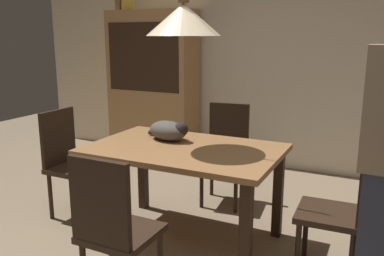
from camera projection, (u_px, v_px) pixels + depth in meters
The scene contains 11 objects.
back_wall at pixel (264, 44), 4.76m from camera, with size 6.40×0.10×2.90m, color beige.
dining_table at pixel (184, 160), 3.03m from camera, with size 1.40×0.90×0.75m.
chair_right_side at pixel (343, 204), 2.58m from camera, with size 0.41×0.41×0.93m.
chair_left_side at pixel (69, 158), 3.54m from camera, with size 0.40×0.40×0.93m.
chair_far_back at pixel (226, 149), 3.83m from camera, with size 0.44×0.44×0.93m.
chair_near_front at pixel (113, 226), 2.29m from camera, with size 0.40×0.40×0.93m.
cat_sleeping at pixel (169, 130), 3.19m from camera, with size 0.40×0.30×0.16m.
pendant_lamp at pixel (183, 19), 2.80m from camera, with size 0.52×0.52×1.30m.
hutch_bookcase at pixel (153, 89), 5.16m from camera, with size 1.12×0.45×1.85m.
book_brown_thick at pixel (123, 2), 5.10m from camera, with size 0.06×0.24×0.22m, color brown.
book_yellow_short at pixel (127, 3), 5.08m from camera, with size 0.04×0.20×0.18m, color gold.
Camera 1 is at (1.38, -2.09, 1.56)m, focal length 38.22 mm.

